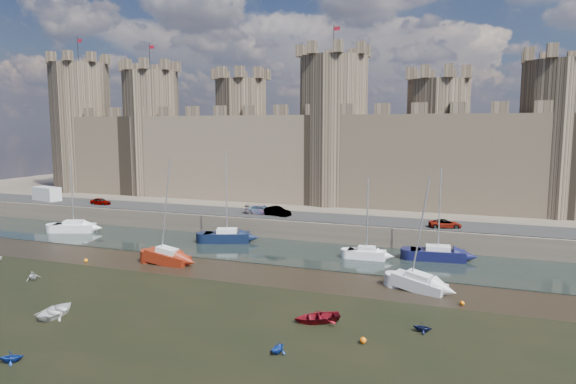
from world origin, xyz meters
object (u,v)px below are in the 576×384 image
dinghy_1 (11,357)px  sailboat_5 (419,283)px  car_0 (101,201)px  sailboat_0 (74,227)px  car_1 (277,211)px  car_3 (445,224)px  sailboat_3 (438,254)px  van (47,194)px  sailboat_2 (367,253)px  car_2 (262,210)px  sailboat_1 (227,236)px  sailboat_4 (167,257)px

dinghy_1 → sailboat_5: bearing=-79.8°
car_0 → sailboat_0: (2.67, -8.70, -2.26)m
car_1 → dinghy_1: bearing=-167.8°
car_3 → sailboat_3: size_ratio=0.38×
van → sailboat_2: (55.57, -9.63, -2.90)m
car_2 → sailboat_1: 8.27m
van → dinghy_1: bearing=-33.2°
van → sailboat_1: sailboat_1 is taller
car_2 → sailboat_0: sailboat_0 is taller
dinghy_1 → car_1: bearing=-38.0°
sailboat_1 → sailboat_4: (-1.38, -11.32, -0.06)m
sailboat_4 → sailboat_1: bearing=85.3°
sailboat_2 → dinghy_1: size_ratio=6.32×
car_3 → sailboat_2: sailboat_2 is taller
car_3 → sailboat_2: bearing=120.4°
sailboat_3 → sailboat_5: size_ratio=0.99×
sailboat_5 → dinghy_1: 32.43m
sailboat_3 → sailboat_4: sailboat_4 is taller
sailboat_5 → car_3: bearing=103.5°
car_1 → car_3: size_ratio=1.05×
sailboat_2 → sailboat_5: sailboat_5 is taller
sailboat_2 → dinghy_1: (-15.69, -32.68, -0.37)m
car_0 → van: (-11.50, 0.62, 0.58)m
car_2 → sailboat_3: 25.56m
sailboat_2 → sailboat_5: 11.32m
dinghy_1 → sailboat_0: bearing=1.6°
sailboat_0 → sailboat_2: size_ratio=1.15×
car_3 → sailboat_0: 49.92m
car_2 → sailboat_2: size_ratio=0.51×
sailboat_3 → sailboat_5: 11.46m
car_1 → sailboat_2: (14.45, -9.26, -2.42)m
car_1 → sailboat_0: 28.49m
sailboat_0 → car_3: bearing=-10.8°
car_2 → sailboat_1: (-1.49, -7.81, -2.29)m
sailboat_2 → sailboat_1: bearing=171.0°
car_3 → sailboat_4: bearing=105.8°
car_0 → sailboat_0: sailboat_0 is taller
car_2 → car_3: (24.64, -1.24, -0.13)m
sailboat_3 → sailboat_4: bearing=-163.7°
sailboat_1 → car_1: bearing=41.6°
car_0 → sailboat_3: 52.03m
van → sailboat_3: bearing=6.8°
sailboat_3 → dinghy_1: (-23.16, -34.94, -0.42)m
car_2 → van: van is taller
car_3 → sailboat_4: sailboat_4 is taller
sailboat_0 → car_1: bearing=-1.9°
car_1 → dinghy_1: (-1.24, -41.94, -2.80)m
sailboat_3 → car_2: bearing=156.0°
car_0 → van: 11.53m
car_1 → sailboat_4: (-5.27, -18.62, -2.36)m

